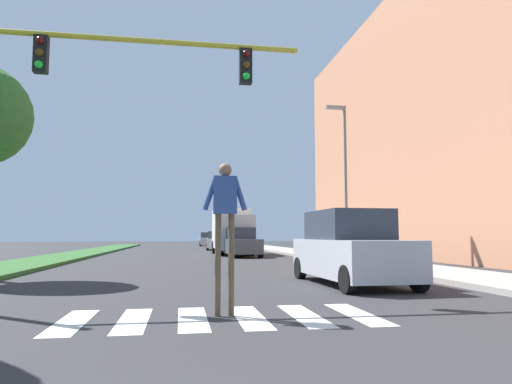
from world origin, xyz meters
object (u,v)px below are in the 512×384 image
pedestrian_performer (225,213)px  sedan_far_horizon (207,240)px  traffic_light_gantry (35,90)px  street_lamp_right (344,167)px  suv_crossing (350,249)px  sedan_midblock (240,243)px  truck_box_delivery (232,230)px  sedan_distant (217,241)px

pedestrian_performer → sedan_far_horizon: (2.54, 49.75, -0.89)m
traffic_light_gantry → sedan_far_horizon: (6.30, 47.29, -3.56)m
street_lamp_right → sedan_far_horizon: 36.52m
sedan_far_horizon → traffic_light_gantry: bearing=-97.6°
suv_crossing → sedan_midblock: bearing=93.2°
truck_box_delivery → sedan_midblock: bearing=-88.0°
truck_box_delivery → traffic_light_gantry: bearing=-106.8°
suv_crossing → sedan_distant: suv_crossing is taller
truck_box_delivery → sedan_distant: bearing=91.4°
sedan_midblock → sedan_distant: (-0.36, 13.37, -0.05)m
pedestrian_performer → sedan_midblock: 20.64m
traffic_light_gantry → sedan_distant: (6.27, 31.33, -3.56)m
sedan_midblock → street_lamp_right: bearing=-57.9°
street_lamp_right → suv_crossing: size_ratio=1.61×
pedestrian_performer → sedan_midblock: size_ratio=0.54×
street_lamp_right → sedan_distant: (-4.57, 20.08, -3.83)m
suv_crossing → traffic_light_gantry: bearing=-166.1°
suv_crossing → sedan_midblock: suv_crossing is taller
suv_crossing → sedan_far_horizon: (-1.24, 45.42, -0.16)m
sedan_distant → truck_box_delivery: size_ratio=0.67×
traffic_light_gantry → street_lamp_right: size_ratio=1.07×
sedan_far_horizon → pedestrian_performer: bearing=-92.9°
sedan_far_horizon → street_lamp_right: bearing=-82.8°
sedan_midblock → traffic_light_gantry: bearing=-110.3°
pedestrian_performer → sedan_distant: size_ratio=0.60×
sedan_distant → sedan_far_horizon: bearing=89.9°
pedestrian_performer → suv_crossing: pedestrian_performer is taller
sedan_midblock → truck_box_delivery: 3.66m
pedestrian_performer → sedan_far_horizon: size_ratio=0.59×
pedestrian_performer → sedan_far_horizon: 49.82m
sedan_distant → pedestrian_performer: bearing=-94.3°
truck_box_delivery → suv_crossing: bearing=-87.0°
street_lamp_right → suv_crossing: 10.60m
sedan_midblock → sedan_distant: bearing=91.5°
suv_crossing → truck_box_delivery: 19.70m
sedan_far_horizon → sedan_midblock: bearing=-89.4°
suv_crossing → sedan_far_horizon: 45.44m
suv_crossing → truck_box_delivery: (-1.04, 19.66, 0.70)m
pedestrian_performer → truck_box_delivery: (2.75, 23.98, -0.03)m
suv_crossing → truck_box_delivery: size_ratio=0.75×
suv_crossing → pedestrian_performer: bearing=-131.2°
suv_crossing → sedan_distant: 29.49m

